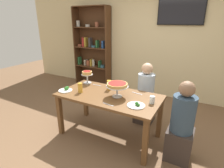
{
  "coord_description": "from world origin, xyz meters",
  "views": [
    {
      "loc": [
        1.3,
        -2.26,
        1.85
      ],
      "look_at": [
        0.0,
        0.1,
        0.89
      ],
      "focal_mm": 28.76,
      "sensor_mm": 36.0,
      "label": 1
    }
  ],
  "objects": [
    {
      "name": "salad_plate_near_diner",
      "position": [
        0.52,
        -0.16,
        0.75
      ],
      "size": [
        0.25,
        0.25,
        0.07
      ],
      "color": "white",
      "rests_on": "dining_table"
    },
    {
      "name": "diner_head_east",
      "position": [
        1.12,
        -0.0,
        0.49
      ],
      "size": [
        0.34,
        0.34,
        1.15
      ],
      "rotation": [
        0.0,
        0.0,
        3.14
      ],
      "color": "#382D28",
      "rests_on": "ground_plane"
    },
    {
      "name": "personal_pizza_stand",
      "position": [
        -0.63,
        0.29,
        0.91
      ],
      "size": [
        0.21,
        0.21,
        0.23
      ],
      "color": "silver",
      "rests_on": "dining_table"
    },
    {
      "name": "bookshelf",
      "position": [
        -1.7,
        2.02,
        1.1
      ],
      "size": [
        1.1,
        0.3,
        2.21
      ],
      "color": "#4C2D19",
      "rests_on": "ground_plane"
    },
    {
      "name": "beer_glass_amber_tall",
      "position": [
        -0.11,
        0.2,
        0.82
      ],
      "size": [
        0.07,
        0.07,
        0.16
      ],
      "primitive_type": "cylinder",
      "color": "gold",
      "rests_on": "dining_table"
    },
    {
      "name": "deep_dish_pizza_stand",
      "position": [
        0.15,
        0.0,
        0.92
      ],
      "size": [
        0.34,
        0.34,
        0.22
      ],
      "color": "silver",
      "rests_on": "dining_table"
    },
    {
      "name": "beer_glass_amber_short",
      "position": [
        -0.46,
        -0.13,
        0.82
      ],
      "size": [
        0.07,
        0.07,
        0.16
      ],
      "primitive_type": "cylinder",
      "color": "gold",
      "rests_on": "dining_table"
    },
    {
      "name": "cutlery_knife_near",
      "position": [
        0.16,
        -0.31,
        0.74
      ],
      "size": [
        0.18,
        0.04,
        0.0
      ],
      "primitive_type": "cube",
      "rotation": [
        0.0,
        0.0,
        -0.12
      ],
      "color": "silver",
      "rests_on": "dining_table"
    },
    {
      "name": "dining_table",
      "position": [
        0.0,
        0.0,
        0.64
      ],
      "size": [
        1.61,
        0.83,
        0.74
      ],
      "color": "brown",
      "rests_on": "ground_plane"
    },
    {
      "name": "ground_plane",
      "position": [
        0.0,
        0.0,
        0.0
      ],
      "size": [
        12.0,
        12.0,
        0.0
      ],
      "primitive_type": "plane",
      "color": "brown"
    },
    {
      "name": "television",
      "position": [
        0.59,
        2.11,
        2.02
      ],
      "size": [
        0.98,
        0.05,
        0.55
      ],
      "color": "black"
    },
    {
      "name": "salad_plate_far_diner",
      "position": [
        -0.72,
        -0.2,
        0.76
      ],
      "size": [
        0.23,
        0.23,
        0.07
      ],
      "color": "white",
      "rests_on": "dining_table"
    },
    {
      "name": "water_glass_clear_near",
      "position": [
        0.69,
        0.03,
        0.79
      ],
      "size": [
        0.07,
        0.07,
        0.11
      ],
      "primitive_type": "cylinder",
      "color": "white",
      "rests_on": "dining_table"
    },
    {
      "name": "cutlery_fork_near",
      "position": [
        0.37,
        0.26,
        0.74
      ],
      "size": [
        0.18,
        0.04,
        0.0
      ],
      "primitive_type": "cube",
      "rotation": [
        0.0,
        0.0,
        2.98
      ],
      "color": "silver",
      "rests_on": "dining_table"
    },
    {
      "name": "rear_partition",
      "position": [
        0.0,
        2.2,
        1.4
      ],
      "size": [
        8.0,
        0.12,
        2.8
      ],
      "primitive_type": "cube",
      "color": "beige",
      "rests_on": "ground_plane"
    },
    {
      "name": "diner_far_right",
      "position": [
        0.37,
        0.71,
        0.49
      ],
      "size": [
        0.34,
        0.34,
        1.15
      ],
      "rotation": [
        0.0,
        0.0,
        -1.57
      ],
      "color": "#382D28",
      "rests_on": "ground_plane"
    },
    {
      "name": "cutlery_fork_far",
      "position": [
        -0.41,
        0.28,
        0.74
      ],
      "size": [
        0.18,
        0.02,
        0.0
      ],
      "primitive_type": "cube",
      "rotation": [
        0.0,
        0.0,
        3.14
      ],
      "color": "silver",
      "rests_on": "dining_table"
    }
  ]
}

